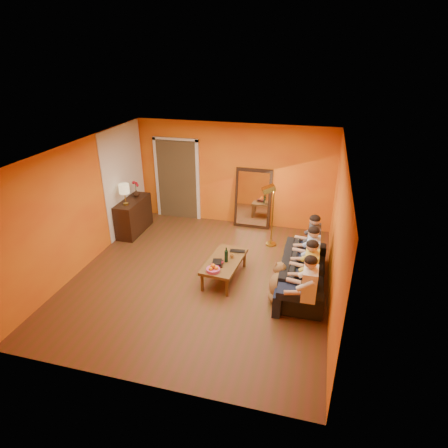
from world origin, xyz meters
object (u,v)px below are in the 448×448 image
(sideboard, at_px, (134,216))
(wine_bottle, at_px, (226,255))
(sofa, at_px, (303,271))
(dog, at_px, (280,283))
(person_far_right, at_px, (313,243))
(tumbler, at_px, (232,256))
(mirror_frame, at_px, (253,198))
(table_lamp, at_px, (125,195))
(person_mid_left, at_px, (311,271))
(laptop, at_px, (237,252))
(floor_lamp, at_px, (272,217))
(person_mid_right, at_px, (312,256))
(vase, at_px, (136,193))
(coffee_table, at_px, (224,269))
(person_far_left, at_px, (309,289))

(sideboard, distance_m, wine_bottle, 3.15)
(sofa, distance_m, dog, 0.71)
(person_far_right, xyz_separation_m, tumbler, (-1.54, -0.69, -0.15))
(mirror_frame, distance_m, table_lamp, 3.13)
(person_mid_left, bearing_deg, laptop, 156.57)
(tumbler, bearing_deg, sofa, 1.53)
(mirror_frame, relative_size, sideboard, 1.29)
(floor_lamp, relative_size, laptop, 4.73)
(floor_lamp, bearing_deg, dog, -100.53)
(dog, xyz_separation_m, person_mid_right, (0.52, 0.69, 0.24))
(sideboard, height_order, vase, vase)
(person_mid_right, height_order, vase, person_mid_right)
(floor_lamp, xyz_separation_m, tumbler, (-0.58, -1.51, -0.26))
(table_lamp, xyz_separation_m, floor_lamp, (3.41, 0.46, -0.39))
(mirror_frame, relative_size, laptop, 4.99)
(laptop, bearing_deg, sideboard, 152.26)
(coffee_table, height_order, wine_bottle, wine_bottle)
(coffee_table, relative_size, person_mid_right, 1.00)
(sideboard, xyz_separation_m, person_mid_right, (4.37, -1.21, 0.18))
(mirror_frame, relative_size, person_far_right, 1.25)
(mirror_frame, xyz_separation_m, person_far_left, (1.58, -3.39, -0.15))
(person_far_right, bearing_deg, person_mid_left, -90.00)
(sofa, xyz_separation_m, tumbler, (-1.41, -0.04, 0.15))
(tumbler, bearing_deg, vase, 150.54)
(sideboard, distance_m, person_far_left, 4.95)
(person_mid_right, bearing_deg, floor_lamp, 124.93)
(person_far_right, bearing_deg, wine_bottle, -151.99)
(person_mid_left, distance_m, tumbler, 1.60)
(person_far_right, relative_size, laptop, 4.00)
(person_mid_left, bearing_deg, mirror_frame, 119.09)
(table_lamp, bearing_deg, sofa, -13.40)
(floor_lamp, xyz_separation_m, person_mid_right, (0.96, -1.37, -0.11))
(table_lamp, bearing_deg, laptop, -15.81)
(dog, height_order, vase, vase)
(sofa, bearing_deg, person_mid_left, -163.89)
(coffee_table, xyz_separation_m, person_far_left, (1.66, -0.84, 0.40))
(vase, bearing_deg, sofa, -20.20)
(table_lamp, xyz_separation_m, person_far_left, (4.37, -2.01, -0.49))
(mirror_frame, relative_size, wine_bottle, 4.90)
(person_far_left, height_order, vase, person_far_left)
(mirror_frame, relative_size, floor_lamp, 1.06)
(dog, relative_size, tumbler, 8.25)
(table_lamp, xyz_separation_m, person_mid_left, (4.37, -1.46, -0.49))
(person_mid_right, relative_size, laptop, 4.00)
(mirror_frame, bearing_deg, sofa, -58.75)
(wine_bottle, bearing_deg, table_lamp, 156.18)
(sofa, bearing_deg, table_lamp, 76.60)
(wine_bottle, bearing_deg, laptop, 72.00)
(person_mid_right, bearing_deg, person_far_right, 90.00)
(sofa, xyz_separation_m, floor_lamp, (-0.83, 1.47, 0.41))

